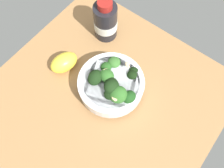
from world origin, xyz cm
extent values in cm
cube|color=#996D42|center=(0.00, 0.00, -2.19)|extent=(60.98, 60.98, 4.39)
cylinder|color=white|center=(3.92, -0.30, 0.67)|extent=(9.86, 9.86, 1.34)
cylinder|color=white|center=(3.92, -0.30, 3.35)|extent=(17.93, 17.93, 4.02)
cylinder|color=silver|center=(3.92, -0.30, 4.96)|extent=(15.31, 15.31, 0.80)
cylinder|color=#3C7A32|center=(8.84, -3.30, 3.73)|extent=(1.48, 1.44, 1.52)
ellipsoid|color=black|center=(8.84, -3.30, 5.23)|extent=(4.74, 3.94, 4.20)
cylinder|color=#4A8F3C|center=(1.71, -3.99, 4.35)|extent=(2.00, 2.18, 2.13)
ellipsoid|color=#2D6023|center=(1.71, -3.99, 6.43)|extent=(7.39, 6.79, 6.01)
cylinder|color=#4A8F3C|center=(4.06, 1.55, 4.88)|extent=(1.75, 1.77, 1.67)
ellipsoid|color=#2D6023|center=(4.06, 1.55, 6.60)|extent=(5.17, 5.46, 4.28)
cylinder|color=#589D47|center=(10.30, -2.79, 3.59)|extent=(1.16, 1.22, 1.14)
ellipsoid|color=black|center=(10.30, -2.79, 4.77)|extent=(3.70, 4.19, 3.41)
cylinder|color=#3C7A32|center=(2.71, -1.05, 4.75)|extent=(1.76, 1.78, 1.52)
ellipsoid|color=black|center=(2.71, -1.05, 6.56)|extent=(6.18, 6.09, 4.87)
cylinder|color=#2F662B|center=(0.54, -2.16, 4.51)|extent=(1.62, 1.65, 1.41)
ellipsoid|color=black|center=(0.54, -2.16, 6.20)|extent=(4.14, 4.41, 3.37)
cylinder|color=#589D47|center=(3.22, -6.35, 3.62)|extent=(1.80, 2.01, 1.57)
ellipsoid|color=#194216|center=(3.22, -6.35, 5.31)|extent=(5.53, 4.56, 5.32)
cylinder|color=#589D47|center=(2.17, -1.54, 5.30)|extent=(2.04, 2.15, 1.66)
ellipsoid|color=black|center=(2.17, -1.54, 7.15)|extent=(5.65, 5.36, 4.92)
cylinder|color=#3C7A32|center=(9.04, 2.89, 3.63)|extent=(1.85, 1.61, 1.61)
ellipsoid|color=#386B2B|center=(9.04, 2.89, 5.29)|extent=(5.71, 5.33, 3.84)
cylinder|color=#589D47|center=(1.89, 3.69, 4.51)|extent=(1.63, 1.78, 1.32)
ellipsoid|color=black|center=(1.89, 3.69, 6.28)|extent=(5.32, 4.88, 5.06)
cylinder|color=#589D47|center=(6.38, 3.62, 4.06)|extent=(1.45, 1.38, 1.45)
ellipsoid|color=#23511C|center=(6.38, 3.62, 5.65)|extent=(4.42, 4.58, 3.15)
ellipsoid|color=#DBBC84|center=(9.46, -1.12, 7.65)|extent=(1.88, 2.05, 0.85)
ellipsoid|color=#DBBC84|center=(4.89, 2.36, 7.38)|extent=(2.06, 1.67, 1.35)
ellipsoid|color=#DBBC84|center=(1.35, 4.12, 7.06)|extent=(1.69, 2.04, 0.90)
ellipsoid|color=#DBBC84|center=(-0.28, -4.07, 7.39)|extent=(1.35, 1.99, 0.63)
ellipsoid|color=#DBBC84|center=(1.26, 3.10, 5.23)|extent=(1.91, 2.05, 0.70)
ellipsoid|color=yellow|center=(1.33, 15.27, 2.49)|extent=(9.49, 7.54, 4.98)
cylinder|color=black|center=(18.16, 13.13, 5.84)|extent=(6.95, 6.95, 11.68)
cylinder|color=maroon|center=(18.16, 13.13, 12.71)|extent=(4.24, 4.24, 2.05)
cylinder|color=silver|center=(18.16, 13.13, 4.80)|extent=(7.09, 7.09, 3.07)
camera|label=1|loc=(-15.65, -15.43, 59.77)|focal=36.34mm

